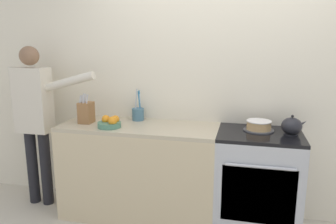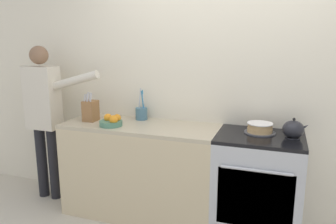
{
  "view_description": "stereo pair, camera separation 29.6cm",
  "coord_description": "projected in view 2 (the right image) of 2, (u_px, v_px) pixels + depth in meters",
  "views": [
    {
      "loc": [
        0.23,
        -2.56,
        1.71
      ],
      "look_at": [
        -0.44,
        0.26,
        1.07
      ],
      "focal_mm": 35.0,
      "sensor_mm": 36.0,
      "label": 1
    },
    {
      "loc": [
        0.52,
        -2.47,
        1.71
      ],
      "look_at": [
        -0.44,
        0.26,
        1.07
      ],
      "focal_mm": 35.0,
      "sensor_mm": 36.0,
      "label": 2
    }
  ],
  "objects": [
    {
      "name": "utensil_crock",
      "position": [
        142.0,
        113.0,
        3.31
      ],
      "size": [
        0.12,
        0.12,
        0.32
      ],
      "color": "#477084",
      "rests_on": "counter_cabinet"
    },
    {
      "name": "knife_block",
      "position": [
        91.0,
        111.0,
        3.25
      ],
      "size": [
        0.12,
        0.14,
        0.29
      ],
      "color": "olive",
      "rests_on": "counter_cabinet"
    },
    {
      "name": "person_baker",
      "position": [
        44.0,
        110.0,
        3.45
      ],
      "size": [
        0.93,
        0.2,
        1.65
      ],
      "rotation": [
        0.0,
        0.0,
        -0.04
      ],
      "color": "black",
      "rests_on": "ground_plane"
    },
    {
      "name": "wall_back",
      "position": [
        224.0,
        84.0,
        3.09
      ],
      "size": [
        8.0,
        0.04,
        2.6
      ],
      "color": "silver",
      "rests_on": "ground_plane"
    },
    {
      "name": "tea_kettle",
      "position": [
        293.0,
        129.0,
        2.68
      ],
      "size": [
        0.21,
        0.17,
        0.17
      ],
      "color": "#232328",
      "rests_on": "stove_range"
    },
    {
      "name": "fruit_bowl",
      "position": [
        112.0,
        121.0,
        3.07
      ],
      "size": [
        0.21,
        0.21,
        0.11
      ],
      "color": "#4C7F66",
      "rests_on": "counter_cabinet"
    },
    {
      "name": "counter_cabinet",
      "position": [
        141.0,
        170.0,
        3.22
      ],
      "size": [
        1.5,
        0.58,
        0.92
      ],
      "color": "beige",
      "rests_on": "ground_plane"
    },
    {
      "name": "stove_range",
      "position": [
        257.0,
        186.0,
        2.86
      ],
      "size": [
        0.72,
        0.61,
        0.92
      ],
      "color": "#B7BABF",
      "rests_on": "ground_plane"
    },
    {
      "name": "layer_cake",
      "position": [
        260.0,
        128.0,
        2.83
      ],
      "size": [
        0.27,
        0.27,
        0.09
      ],
      "color": "#4C4C51",
      "rests_on": "stove_range"
    }
  ]
}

